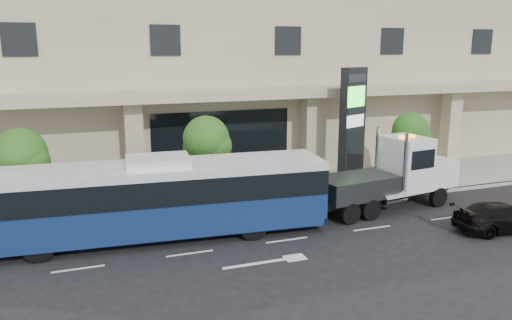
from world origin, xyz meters
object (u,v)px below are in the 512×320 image
Objects in this scene: city_bus at (159,197)px; signage_pylon at (352,127)px; tow_truck at (393,176)px; black_sedan at (502,217)px.

signage_pylon reaches higher than city_bus.
black_sedan is at bearing -66.20° from tow_truck.
signage_pylon is at bearing 84.90° from tow_truck.
black_sedan is 0.66× the size of signage_pylon.
city_bus is at bearing 78.40° from black_sedan.
city_bus is 1.59× the size of tow_truck.
city_bus is at bearing 173.19° from tow_truck.
signage_pylon is at bearing 23.45° from city_bus.
tow_truck is 4.09m from signage_pylon.
signage_pylon is (-0.17, 3.66, 1.83)m from tow_truck.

